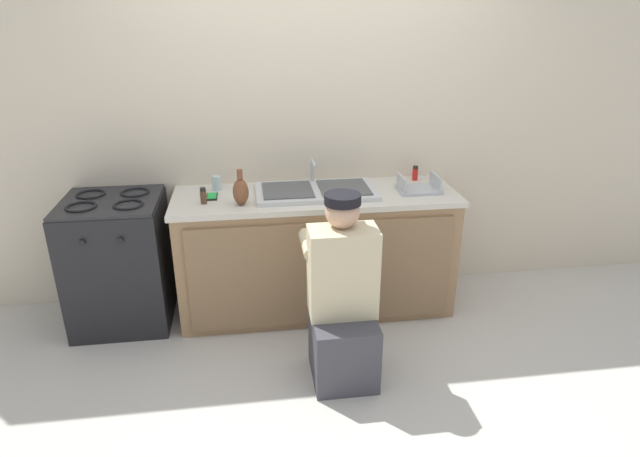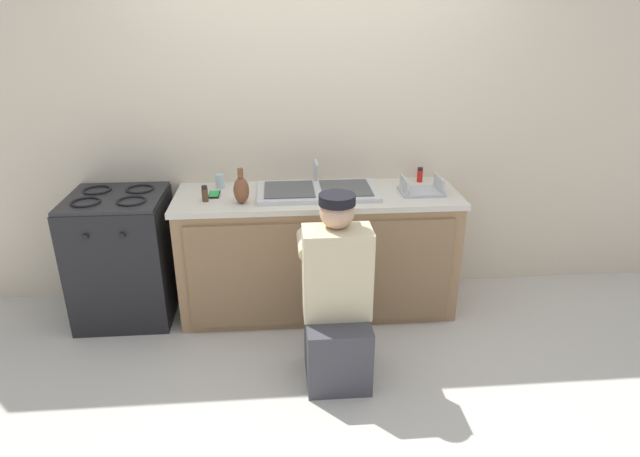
{
  "view_description": "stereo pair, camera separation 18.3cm",
  "coord_description": "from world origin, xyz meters",
  "views": [
    {
      "loc": [
        -0.44,
        -3.08,
        2.03
      ],
      "look_at": [
        0.0,
        0.1,
        0.69
      ],
      "focal_mm": 30.0,
      "sensor_mm": 36.0,
      "label": 1
    },
    {
      "loc": [
        -0.26,
        -3.1,
        2.03
      ],
      "look_at": [
        0.0,
        0.1,
        0.69
      ],
      "focal_mm": 30.0,
      "sensor_mm": 36.0,
      "label": 2
    }
  ],
  "objects": [
    {
      "name": "spice_bottle_red",
      "position": [
        0.75,
        0.5,
        0.91
      ],
      "size": [
        0.04,
        0.04,
        0.1
      ],
      "color": "red",
      "rests_on": "countertop"
    },
    {
      "name": "countertop",
      "position": [
        0.0,
        0.3,
        0.84
      ],
      "size": [
        1.91,
        0.62,
        0.04
      ],
      "primitive_type": "cube",
      "color": "beige",
      "rests_on": "counter_cabinet"
    },
    {
      "name": "sink_double_basin",
      "position": [
        0.0,
        0.3,
        0.88
      ],
      "size": [
        0.8,
        0.44,
        0.19
      ],
      "color": "silver",
      "rests_on": "countertop"
    },
    {
      "name": "stove_range",
      "position": [
        -1.34,
        0.3,
        0.44
      ],
      "size": [
        0.63,
        0.62,
        0.9
      ],
      "color": "black",
      "rests_on": "ground_plane"
    },
    {
      "name": "vase_decorative",
      "position": [
        -0.5,
        0.15,
        0.95
      ],
      "size": [
        0.1,
        0.1,
        0.23
      ],
      "color": "brown",
      "rests_on": "countertop"
    },
    {
      "name": "ground_plane",
      "position": [
        0.0,
        0.0,
        0.0
      ],
      "size": [
        12.0,
        12.0,
        0.0
      ],
      "primitive_type": "plane",
      "color": "beige"
    },
    {
      "name": "plumber_person",
      "position": [
        0.05,
        -0.49,
        0.46
      ],
      "size": [
        0.42,
        0.61,
        1.1
      ],
      "color": "#3F3F47",
      "rests_on": "ground_plane"
    },
    {
      "name": "cell_phone",
      "position": [
        -0.69,
        0.32,
        0.87
      ],
      "size": [
        0.07,
        0.14,
        0.01
      ],
      "color": "black",
      "rests_on": "countertop"
    },
    {
      "name": "dish_rack_tray",
      "position": [
        0.7,
        0.26,
        0.89
      ],
      "size": [
        0.28,
        0.22,
        0.11
      ],
      "color": "#B2B7BC",
      "rests_on": "countertop"
    },
    {
      "name": "spice_bottle_pepper",
      "position": [
        -0.73,
        0.2,
        0.91
      ],
      "size": [
        0.04,
        0.04,
        0.1
      ],
      "color": "#513823",
      "rests_on": "countertop"
    },
    {
      "name": "counter_cabinet",
      "position": [
        0.0,
        0.29,
        0.41
      ],
      "size": [
        1.87,
        0.62,
        0.82
      ],
      "color": "#997551",
      "rests_on": "ground_plane"
    },
    {
      "name": "back_wall",
      "position": [
        0.0,
        0.65,
        1.25
      ],
      "size": [
        6.0,
        0.1,
        2.5
      ],
      "primitive_type": "cube",
      "color": "beige",
      "rests_on": "ground_plane"
    },
    {
      "name": "water_glass",
      "position": [
        -0.66,
        0.47,
        0.91
      ],
      "size": [
        0.06,
        0.06,
        0.1
      ],
      "color": "#ADC6CC",
      "rests_on": "countertop"
    }
  ]
}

